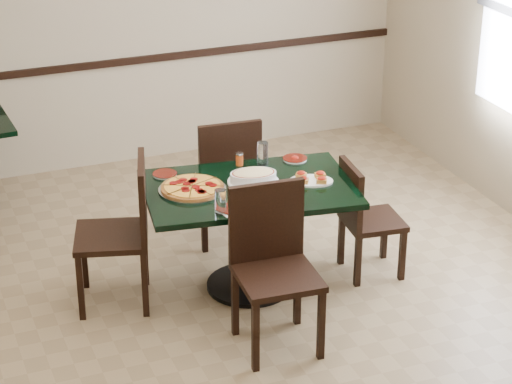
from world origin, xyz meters
name	(u,v)px	position (x,y,z in m)	size (l,w,h in m)	color
floor	(239,315)	(0.00, 0.00, 0.00)	(5.50, 5.50, 0.00)	olive
room_shell	(282,51)	(1.02, 1.73, 1.17)	(5.50, 5.50, 5.50)	white
main_table	(249,211)	(0.19, 0.31, 0.57)	(1.46, 1.05, 0.75)	black
chair_far	(226,173)	(0.28, 0.99, 0.55)	(0.48, 0.48, 0.97)	black
chair_near	(273,257)	(0.10, -0.32, 0.57)	(0.50, 0.50, 1.01)	black
chair_right	(363,214)	(0.98, 0.20, 0.46)	(0.42, 0.42, 0.82)	black
chair_left	(125,224)	(-0.61, 0.44, 0.56)	(0.58, 0.58, 1.00)	black
pepperoni_pizza	(192,188)	(-0.17, 0.39, 0.77)	(0.44, 0.44, 0.04)	silver
lasagna_casserole	(253,176)	(0.24, 0.35, 0.80)	(0.34, 0.34, 0.09)	silver
bread_basket	(280,196)	(0.30, 0.03, 0.79)	(0.25, 0.23, 0.09)	brown
bruschetta_platter	(311,179)	(0.60, 0.22, 0.77)	(0.34, 0.30, 0.05)	silver
side_plate_near	(233,209)	(-0.02, 0.01, 0.76)	(0.18, 0.18, 0.02)	silver
side_plate_far_r	(295,159)	(0.65, 0.60, 0.76)	(0.17, 0.17, 0.03)	silver
side_plate_far_l	(165,174)	(-0.26, 0.68, 0.76)	(0.16, 0.16, 0.02)	silver
napkin_setting	(232,210)	(-0.03, 0.02, 0.75)	(0.17, 0.17, 0.01)	white
water_glass_a	(263,154)	(0.41, 0.61, 0.83)	(0.07, 0.07, 0.16)	white
water_glass_b	(220,202)	(-0.11, 0.01, 0.83)	(0.07, 0.07, 0.15)	white
pepper_shaker	(239,159)	(0.26, 0.66, 0.80)	(0.05, 0.05, 0.09)	#D45316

